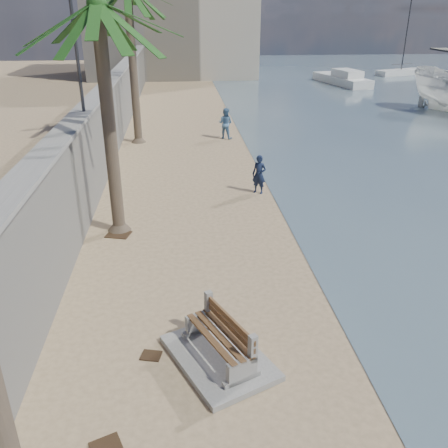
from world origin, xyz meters
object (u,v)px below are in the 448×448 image
person_a (259,172)px  person_b (225,122)px  sailboat_west (401,72)px  bench_far (219,343)px  yacht_far (341,80)px  palm_mid (97,8)px

person_a → person_b: person_b is taller
person_b → person_a: bearing=120.9°
sailboat_west → person_b: bearing=-130.2°
bench_far → yacht_far: size_ratio=0.37×
bench_far → yacht_far: yacht_far is taller
bench_far → palm_mid: (-2.85, 6.95, 6.55)m
palm_mid → bench_far: bearing=-67.7°
person_a → sailboat_west: bearing=89.8°
yacht_far → person_a: bearing=143.8°
person_a → sailboat_west: sailboat_west is taller
yacht_far → bench_far: bearing=146.2°
palm_mid → person_b: palm_mid is taller
bench_far → sailboat_west: 52.95m
palm_mid → yacht_far: (18.78, 33.19, -6.66)m
person_b → yacht_far: 25.08m
bench_far → person_b: bearing=83.9°
bench_far → sailboat_west: bearing=61.7°
bench_far → person_b: (2.05, 19.26, 0.52)m
palm_mid → person_a: 8.72m
bench_far → yacht_far: (15.93, 40.13, -0.11)m
person_b → sailboat_west: 35.79m
palm_mid → yacht_far: 38.71m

